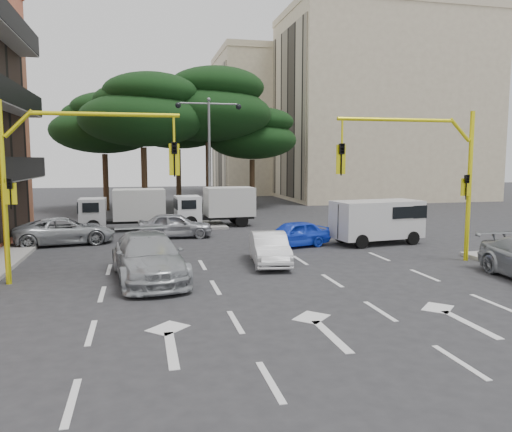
{
  "coord_description": "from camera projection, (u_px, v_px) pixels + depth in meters",
  "views": [
    {
      "loc": [
        -4.25,
        -15.58,
        4.13
      ],
      "look_at": [
        0.68,
        5.81,
        1.6
      ],
      "focal_mm": 35.0,
      "sensor_mm": 36.0,
      "label": 1
    }
  ],
  "objects": [
    {
      "name": "street_lamp_center",
      "position": [
        209.0,
        138.0,
        31.37
      ],
      "size": [
        4.16,
        0.36,
        7.77
      ],
      "color": "slate",
      "rests_on": "median_strip"
    },
    {
      "name": "car_silver_cross_b",
      "position": [
        175.0,
        225.0,
        26.17
      ],
      "size": [
        3.95,
        1.78,
        1.32
      ],
      "primitive_type": "imported",
      "rotation": [
        0.0,
        0.0,
        1.51
      ],
      "color": "#A3A5AB",
      "rests_on": "ground"
    },
    {
      "name": "car_silver_wagon",
      "position": [
        148.0,
        257.0,
        17.04
      ],
      "size": [
        2.82,
        5.64,
        1.57
      ],
      "primitive_type": "imported",
      "rotation": [
        0.0,
        0.0,
        0.12
      ],
      "color": "#A2A6AA",
      "rests_on": "ground"
    },
    {
      "name": "ground",
      "position": [
        275.0,
        284.0,
        16.5
      ],
      "size": [
        120.0,
        120.0,
        0.0
      ],
      "primitive_type": "plane",
      "color": "#28282B",
      "rests_on": "ground"
    },
    {
      "name": "pine_right",
      "position": [
        253.0,
        134.0,
        42.04
      ],
      "size": [
        7.49,
        7.49,
        8.37
      ],
      "color": "#382616",
      "rests_on": "ground"
    },
    {
      "name": "box_truck_a",
      "position": [
        124.0,
        210.0,
        28.74
      ],
      "size": [
        4.89,
        2.15,
        2.38
      ],
      "primitive_type": null,
      "rotation": [
        0.0,
        0.0,
        1.59
      ],
      "color": "silver",
      "rests_on": "ground"
    },
    {
      "name": "pine_left_near",
      "position": [
        144.0,
        110.0,
        36.0
      ],
      "size": [
        9.15,
        9.15,
        10.23
      ],
      "color": "#382616",
      "rests_on": "ground"
    },
    {
      "name": "apartment_beige_far",
      "position": [
        284.0,
        124.0,
        61.03
      ],
      "size": [
        16.2,
        12.15,
        16.7
      ],
      "color": "#C0AE90",
      "rests_on": "ground"
    },
    {
      "name": "apartment_beige_near",
      "position": [
        382.0,
        107.0,
        50.86
      ],
      "size": [
        20.2,
        12.15,
        18.7
      ],
      "color": "#C0AE90",
      "rests_on": "ground"
    },
    {
      "name": "pine_center",
      "position": [
        209.0,
        105.0,
        38.98
      ],
      "size": [
        9.98,
        9.98,
        11.16
      ],
      "color": "#382616",
      "rests_on": "ground"
    },
    {
      "name": "car_blue_compact",
      "position": [
        293.0,
        234.0,
        23.37
      ],
      "size": [
        3.87,
        2.41,
        1.23
      ],
      "primitive_type": "imported",
      "rotation": [
        0.0,
        0.0,
        -1.28
      ],
      "color": "blue",
      "rests_on": "ground"
    },
    {
      "name": "signal_mast_right",
      "position": [
        430.0,
        165.0,
        19.5
      ],
      "size": [
        5.79,
        0.37,
        6.0
      ],
      "color": "yellow",
      "rests_on": "ground"
    },
    {
      "name": "car_white_hatch",
      "position": [
        269.0,
        248.0,
        19.59
      ],
      "size": [
        1.77,
        3.91,
        1.24
      ],
      "primitive_type": "imported",
      "rotation": [
        0.0,
        0.0,
        -0.12
      ],
      "color": "silver",
      "rests_on": "ground"
    },
    {
      "name": "signal_mast_left",
      "position": [
        61.0,
        166.0,
        16.46
      ],
      "size": [
        5.79,
        0.37,
        6.0
      ],
      "color": "yellow",
      "rests_on": "ground"
    },
    {
      "name": "van_white",
      "position": [
        377.0,
        222.0,
        24.25
      ],
      "size": [
        4.52,
        2.5,
        2.15
      ],
      "primitive_type": null,
      "rotation": [
        0.0,
        0.0,
        -1.44
      ],
      "color": "silver",
      "rests_on": "ground"
    },
    {
      "name": "pine_left_far",
      "position": [
        104.0,
        123.0,
        39.28
      ],
      "size": [
        8.32,
        8.32,
        9.3
      ],
      "color": "#382616",
      "rests_on": "ground"
    },
    {
      "name": "car_silver_cross_a",
      "position": [
        65.0,
        231.0,
        24.1
      ],
      "size": [
        4.96,
        2.94,
        1.29
      ],
      "primitive_type": "imported",
      "rotation": [
        0.0,
        0.0,
        1.75
      ],
      "color": "#A2A6AA",
      "rests_on": "ground"
    },
    {
      "name": "median_strip",
      "position": [
        210.0,
        222.0,
        31.98
      ],
      "size": [
        1.4,
        6.0,
        0.15
      ],
      "primitive_type": "cube",
      "color": "gray",
      "rests_on": "ground"
    },
    {
      "name": "pine_back",
      "position": [
        178.0,
        119.0,
        43.45
      ],
      "size": [
        9.15,
        9.15,
        10.23
      ],
      "color": "#382616",
      "rests_on": "ground"
    },
    {
      "name": "box_truck_b",
      "position": [
        215.0,
        207.0,
        30.56
      ],
      "size": [
        4.92,
        2.23,
        2.38
      ],
      "primitive_type": null,
      "rotation": [
        0.0,
        0.0,
        1.61
      ],
      "color": "white",
      "rests_on": "ground"
    }
  ]
}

